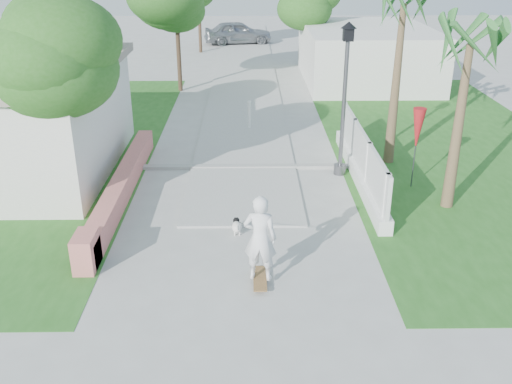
{
  "coord_description": "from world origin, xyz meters",
  "views": [
    {
      "loc": [
        0.16,
        -10.38,
        6.44
      ],
      "look_at": [
        0.33,
        1.69,
        1.1
      ],
      "focal_mm": 40.0,
      "sensor_mm": 36.0,
      "label": 1
    }
  ],
  "objects_px": {
    "patio_umbrella": "(418,130)",
    "dog": "(237,226)",
    "skateboarder": "(250,230)",
    "street_lamp": "(344,95)",
    "bollard": "(249,114)",
    "parked_car": "(238,32)"
  },
  "relations": [
    {
      "from": "street_lamp",
      "to": "skateboarder",
      "type": "distance_m",
      "value": 6.18
    },
    {
      "from": "street_lamp",
      "to": "bollard",
      "type": "bearing_deg",
      "value": 120.96
    },
    {
      "from": "street_lamp",
      "to": "dog",
      "type": "height_order",
      "value": "street_lamp"
    },
    {
      "from": "patio_umbrella",
      "to": "skateboarder",
      "type": "bearing_deg",
      "value": -136.79
    },
    {
      "from": "street_lamp",
      "to": "bollard",
      "type": "xyz_separation_m",
      "value": [
        -2.7,
        4.5,
        -1.84
      ]
    },
    {
      "from": "bollard",
      "to": "patio_umbrella",
      "type": "xyz_separation_m",
      "value": [
        4.6,
        -5.5,
        1.1
      ]
    },
    {
      "from": "bollard",
      "to": "parked_car",
      "type": "xyz_separation_m",
      "value": [
        -0.7,
        19.07,
        0.18
      ]
    },
    {
      "from": "patio_umbrella",
      "to": "dog",
      "type": "height_order",
      "value": "patio_umbrella"
    },
    {
      "from": "patio_umbrella",
      "to": "dog",
      "type": "bearing_deg",
      "value": -150.75
    },
    {
      "from": "street_lamp",
      "to": "patio_umbrella",
      "type": "bearing_deg",
      "value": -27.76
    },
    {
      "from": "patio_umbrella",
      "to": "dog",
      "type": "xyz_separation_m",
      "value": [
        -4.93,
        -2.76,
        -1.49
      ]
    },
    {
      "from": "street_lamp",
      "to": "skateboarder",
      "type": "xyz_separation_m",
      "value": [
        -2.71,
        -5.34,
        -1.53
      ]
    },
    {
      "from": "street_lamp",
      "to": "dog",
      "type": "xyz_separation_m",
      "value": [
        -3.03,
        -3.76,
        -2.23
      ]
    },
    {
      "from": "street_lamp",
      "to": "patio_umbrella",
      "type": "distance_m",
      "value": 2.27
    },
    {
      "from": "skateboarder",
      "to": "dog",
      "type": "relative_size",
      "value": 5.35
    },
    {
      "from": "dog",
      "to": "parked_car",
      "type": "xyz_separation_m",
      "value": [
        -0.37,
        27.33,
        0.57
      ]
    },
    {
      "from": "dog",
      "to": "patio_umbrella",
      "type": "bearing_deg",
      "value": 24.37
    },
    {
      "from": "bollard",
      "to": "parked_car",
      "type": "height_order",
      "value": "parked_car"
    },
    {
      "from": "patio_umbrella",
      "to": "street_lamp",
      "type": "bearing_deg",
      "value": 152.24
    },
    {
      "from": "patio_umbrella",
      "to": "dog",
      "type": "distance_m",
      "value": 5.84
    },
    {
      "from": "bollard",
      "to": "parked_car",
      "type": "bearing_deg",
      "value": 92.1
    },
    {
      "from": "skateboarder",
      "to": "parked_car",
      "type": "bearing_deg",
      "value": -78.84
    }
  ]
}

